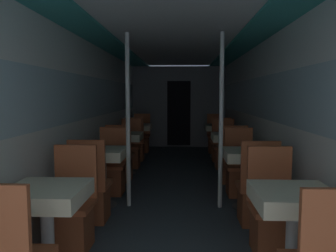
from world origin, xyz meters
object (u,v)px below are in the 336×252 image
(dining_table_left_3, at_px, (139,129))
(chair_right_near_1, at_px, (256,198))
(dining_table_left_0, at_px, (47,202))
(chair_right_far_3, at_px, (215,141))
(dining_table_right_3, at_px, (218,130))
(chair_right_far_2, at_px, (224,153))
(dining_table_right_2, at_px, (228,140))
(chair_right_far_1, at_px, (240,175))
(chair_left_near_1, at_px, (91,196))
(dining_table_right_0, at_px, (294,206))
(dining_table_left_1, at_px, (102,158))
(support_pole_right_1, at_px, (221,122))
(chair_left_far_0, at_px, (72,218))
(chair_right_far_0, at_px, (272,222))
(dining_table_right_1, at_px, (247,159))
(chair_left_near_2, at_px, (120,164))
(chair_right_near_2, at_px, (232,165))
(dining_table_left_2, at_px, (126,140))
(support_pole_left_1, at_px, (128,121))
(chair_left_far_1, at_px, (112,174))
(chair_right_near_3, at_px, (220,148))
(chair_left_far_3, at_px, (142,140))
(chair_left_near_3, at_px, (135,147))
(chair_left_far_2, at_px, (131,153))

(dining_table_left_3, height_order, chair_right_near_1, chair_right_near_1)
(dining_table_left_0, height_order, chair_right_far_3, chair_right_far_3)
(dining_table_right_3, bearing_deg, chair_right_far_2, -90.00)
(chair_right_far_3, bearing_deg, dining_table_right_2, 90.00)
(dining_table_left_3, xyz_separation_m, chair_right_far_1, (1.86, -2.94, -0.34))
(chair_left_near_1, distance_m, dining_table_right_0, 2.24)
(dining_table_left_1, relative_size, support_pole_right_1, 0.34)
(chair_left_far_0, distance_m, chair_right_far_0, 1.86)
(chair_right_far_0, distance_m, dining_table_right_1, 1.25)
(chair_left_near_2, distance_m, chair_right_near_2, 1.86)
(dining_table_left_3, distance_m, chair_right_near_1, 4.44)
(dining_table_left_2, bearing_deg, chair_right_far_2, 16.10)
(chair_right_near_1, distance_m, dining_table_right_3, 4.03)
(dining_table_left_1, xyz_separation_m, support_pole_right_1, (1.52, 0.00, 0.48))
(support_pole_left_1, bearing_deg, chair_left_far_1, 122.29)
(chair_right_far_2, bearing_deg, chair_right_near_1, 90.00)
(dining_table_left_1, xyz_separation_m, chair_right_near_3, (1.86, 2.94, -0.34))
(chair_right_near_2, bearing_deg, chair_left_far_3, 123.44)
(dining_table_right_2, bearing_deg, dining_table_right_0, -90.00)
(chair_left_far_1, height_order, chair_right_far_1, same)
(chair_left_near_3, xyz_separation_m, chair_right_far_0, (1.86, -4.15, 0.00))
(support_pole_left_1, xyz_separation_m, dining_table_right_2, (1.52, 1.74, -0.48))
(dining_table_left_2, bearing_deg, support_pole_left_1, -78.99)
(dining_table_right_0, height_order, chair_right_far_1, chair_right_far_1)
(chair_right_near_1, xyz_separation_m, chair_right_far_3, (0.00, 4.55, 0.00))
(chair_right_far_0, xyz_separation_m, chair_right_near_3, (0.00, 4.15, 0.00))
(chair_left_far_2, relative_size, chair_right_far_0, 1.00)
(chair_left_near_1, xyz_separation_m, chair_left_far_3, (0.00, 4.55, 0.00))
(chair_right_near_1, relative_size, chair_right_near_3, 1.00)
(chair_left_near_1, height_order, chair_right_far_0, same)
(dining_table_left_3, height_order, chair_right_near_3, chair_right_near_3)
(chair_left_far_0, bearing_deg, chair_right_far_3, -109.58)
(chair_left_near_1, bearing_deg, chair_right_far_0, -19.79)
(chair_left_far_0, distance_m, chair_left_near_3, 4.15)
(chair_left_far_3, distance_m, dining_table_right_3, 1.96)
(dining_table_right_3, bearing_deg, chair_right_far_3, 90.00)
(chair_left_near_2, relative_size, chair_right_far_0, 1.00)
(dining_table_left_3, height_order, dining_table_right_3, same)
(chair_left_near_1, relative_size, dining_table_right_3, 1.29)
(dining_table_left_0, bearing_deg, chair_right_near_1, 32.96)
(chair_left_near_2, relative_size, dining_table_right_1, 1.29)
(dining_table_left_0, height_order, chair_left_far_3, chair_left_far_3)
(dining_table_right_1, relative_size, support_pole_right_1, 0.34)
(chair_left_far_2, relative_size, dining_table_right_0, 1.29)
(dining_table_left_1, height_order, chair_left_near_1, chair_left_near_1)
(dining_table_left_2, xyz_separation_m, dining_table_right_1, (1.86, -1.74, 0.00))
(dining_table_left_3, xyz_separation_m, chair_right_far_2, (1.86, -1.20, -0.34))
(dining_table_left_3, xyz_separation_m, support_pole_right_1, (1.52, -3.48, 0.48))
(dining_table_left_1, bearing_deg, chair_right_near_1, -16.10)
(chair_left_far_0, height_order, chair_right_near_2, same)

